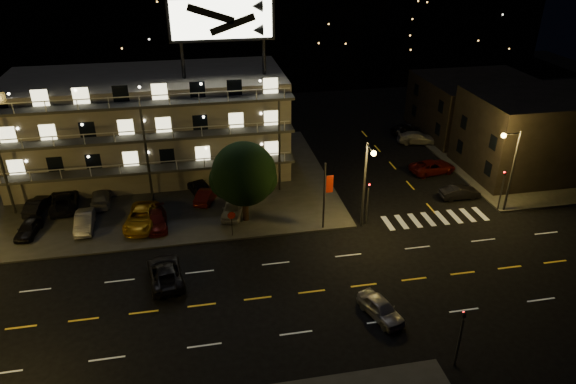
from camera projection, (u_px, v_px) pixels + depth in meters
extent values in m
plane|color=black|center=(285.00, 295.00, 37.33)|extent=(140.00, 140.00, 0.00)
cube|color=#333331|center=(115.00, 188.00, 52.38)|extent=(44.00, 24.00, 0.15)
cube|color=#333331|center=(506.00, 156.00, 59.72)|extent=(16.00, 24.00, 0.15)
cube|color=gray|center=(151.00, 126.00, 54.25)|extent=(28.00, 12.00, 10.00)
cube|color=gray|center=(144.00, 77.00, 51.82)|extent=(28.00, 12.00, 0.50)
cube|color=#333331|center=(150.00, 169.00, 49.10)|extent=(28.00, 1.80, 0.25)
cube|color=#333331|center=(145.00, 138.00, 47.62)|extent=(28.00, 1.80, 0.25)
cube|color=#333331|center=(141.00, 105.00, 46.14)|extent=(28.00, 1.80, 0.25)
cylinder|color=black|center=(183.00, 60.00, 49.82)|extent=(0.36, 0.36, 3.50)
cylinder|color=black|center=(264.00, 57.00, 51.16)|extent=(0.36, 0.36, 3.50)
cube|color=black|center=(222.00, 19.00, 48.75)|extent=(10.20, 0.50, 4.20)
cube|color=white|center=(222.00, 19.00, 48.49)|extent=(9.60, 0.06, 3.60)
cube|color=black|center=(535.00, 134.00, 54.30)|extent=(14.00, 10.00, 8.50)
cube|color=black|center=(477.00, 106.00, 65.10)|extent=(14.00, 12.00, 7.00)
cylinder|color=#2D2D30|center=(364.00, 186.00, 44.13)|extent=(0.20, 0.20, 8.00)
cylinder|color=#2D2D30|center=(370.00, 148.00, 41.67)|extent=(0.12, 1.80, 0.12)
sphere|color=gold|center=(374.00, 153.00, 41.02)|extent=(0.44, 0.44, 0.44)
cylinder|color=#2D2D30|center=(512.00, 173.00, 46.46)|extent=(0.20, 0.20, 8.00)
cylinder|color=#2D2D30|center=(512.00, 134.00, 44.57)|extent=(1.80, 0.12, 0.12)
sphere|color=gold|center=(504.00, 136.00, 44.49)|extent=(0.44, 0.44, 0.44)
cylinder|color=#2D2D30|center=(367.00, 206.00, 45.40)|extent=(0.14, 0.14, 3.60)
imported|color=black|center=(369.00, 183.00, 44.34)|extent=(0.20, 0.16, 1.00)
sphere|color=#FF0C0C|center=(369.00, 185.00, 44.28)|extent=(0.14, 0.14, 0.14)
cylinder|color=#2D2D30|center=(459.00, 342.00, 30.60)|extent=(0.14, 0.14, 3.60)
imported|color=black|center=(465.00, 313.00, 29.54)|extent=(0.20, 0.16, 1.00)
sphere|color=#FF0C0C|center=(464.00, 313.00, 29.69)|extent=(0.14, 0.14, 0.14)
cylinder|color=#2D2D30|center=(501.00, 193.00, 47.57)|extent=(0.14, 0.14, 3.60)
imported|color=black|center=(506.00, 171.00, 46.51)|extent=(0.16, 0.20, 1.00)
sphere|color=#FF0C0C|center=(504.00, 172.00, 46.53)|extent=(0.14, 0.14, 0.14)
cylinder|color=#2D2D30|center=(324.00, 197.00, 44.00)|extent=(0.16, 0.16, 6.40)
cube|color=red|center=(330.00, 184.00, 43.52)|extent=(0.60, 0.04, 1.60)
cylinder|color=#2D2D30|center=(232.00, 226.00, 43.81)|extent=(0.08, 0.08, 2.20)
cylinder|color=red|center=(231.00, 215.00, 43.28)|extent=(0.91, 0.04, 0.91)
cylinder|color=black|center=(245.00, 207.00, 46.00)|extent=(0.55, 0.55, 2.63)
sphere|color=black|center=(244.00, 174.00, 44.49)|extent=(5.69, 5.69, 5.69)
sphere|color=black|center=(229.00, 180.00, 44.95)|extent=(3.50, 3.50, 3.50)
sphere|color=black|center=(259.00, 179.00, 44.51)|extent=(3.28, 3.28, 3.28)
imported|color=black|center=(28.00, 228.00, 44.10)|extent=(2.00, 3.83, 1.24)
imported|color=#95949A|center=(84.00, 222.00, 44.92)|extent=(1.67, 4.27, 1.38)
imported|color=orange|center=(142.00, 217.00, 45.44)|extent=(3.23, 5.72, 1.51)
imported|color=#520F0B|center=(157.00, 220.00, 45.29)|extent=(2.00, 4.36, 1.24)
imported|color=#95949A|center=(233.00, 208.00, 47.10)|extent=(2.74, 4.56, 1.45)
imported|color=black|center=(37.00, 205.00, 47.67)|extent=(1.91, 4.07, 1.29)
imported|color=black|center=(64.00, 201.00, 48.25)|extent=(3.10, 5.54, 1.46)
imported|color=#95949A|center=(101.00, 198.00, 49.00)|extent=(2.04, 4.45, 1.26)
imported|color=black|center=(199.00, 187.00, 50.85)|extent=(2.95, 4.65, 1.48)
imported|color=#520F0B|center=(207.00, 195.00, 49.49)|extent=(2.80, 4.23, 1.32)
imported|color=black|center=(460.00, 192.00, 50.25)|extent=(3.95, 1.38, 1.30)
imported|color=#520F0B|center=(433.00, 167.00, 55.47)|extent=(5.31, 3.04, 1.40)
imported|color=#95949A|center=(417.00, 138.00, 63.01)|extent=(5.20, 3.01, 1.42)
imported|color=black|center=(406.00, 129.00, 65.74)|extent=(4.18, 2.13, 1.36)
imported|color=#95949A|center=(381.00, 308.00, 35.03)|extent=(2.71, 4.23, 1.34)
imported|color=black|center=(165.00, 272.00, 38.56)|extent=(3.08, 5.49, 1.45)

